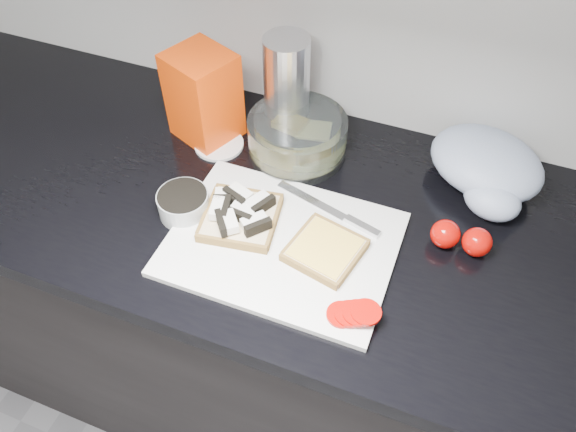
% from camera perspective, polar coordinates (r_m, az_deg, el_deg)
% --- Properties ---
extents(base_cabinet, '(3.50, 0.60, 0.86)m').
position_cam_1_polar(base_cabinet, '(1.46, 1.67, -11.78)').
color(base_cabinet, black).
rests_on(base_cabinet, ground).
extents(countertop, '(3.50, 0.64, 0.04)m').
position_cam_1_polar(countertop, '(1.09, 2.19, -0.07)').
color(countertop, black).
rests_on(countertop, base_cabinet).
extents(cutting_board, '(0.40, 0.30, 0.01)m').
position_cam_1_polar(cutting_board, '(1.01, -0.62, -2.84)').
color(cutting_board, silver).
rests_on(cutting_board, countertop).
extents(bread_left, '(0.16, 0.16, 0.04)m').
position_cam_1_polar(bread_left, '(1.03, -4.88, 0.10)').
color(bread_left, beige).
rests_on(bread_left, cutting_board).
extents(bread_right, '(0.15, 0.15, 0.02)m').
position_cam_1_polar(bread_right, '(0.99, 3.79, -3.47)').
color(bread_right, beige).
rests_on(bread_right, cutting_board).
extents(tomato_slices, '(0.10, 0.07, 0.02)m').
position_cam_1_polar(tomato_slices, '(0.92, 6.69, -9.80)').
color(tomato_slices, '#B40A04').
rests_on(tomato_slices, cutting_board).
extents(knife, '(0.22, 0.08, 0.01)m').
position_cam_1_polar(knife, '(1.05, 5.32, 0.11)').
color(knife, '#BCBCC1').
rests_on(knife, cutting_board).
extents(seed_tub, '(0.10, 0.10, 0.05)m').
position_cam_1_polar(seed_tub, '(1.06, -10.57, 1.32)').
color(seed_tub, '#A4A9A9').
rests_on(seed_tub, countertop).
extents(tub_lid, '(0.14, 0.14, 0.01)m').
position_cam_1_polar(tub_lid, '(1.21, -7.02, 7.24)').
color(tub_lid, silver).
rests_on(tub_lid, countertop).
extents(glass_bowl, '(0.20, 0.20, 0.08)m').
position_cam_1_polar(glass_bowl, '(1.16, 0.94, 8.02)').
color(glass_bowl, silver).
rests_on(glass_bowl, countertop).
extents(bread_bag, '(0.16, 0.15, 0.19)m').
position_cam_1_polar(bread_bag, '(1.19, -8.58, 11.93)').
color(bread_bag, '#E54403').
rests_on(bread_bag, countertop).
extents(steel_canister, '(0.09, 0.09, 0.22)m').
position_cam_1_polar(steel_canister, '(1.17, -0.14, 12.86)').
color(steel_canister, silver).
rests_on(steel_canister, countertop).
extents(grocery_bag, '(0.28, 0.27, 0.10)m').
position_cam_1_polar(grocery_bag, '(1.15, 19.56, 4.66)').
color(grocery_bag, '#A1ACC6').
rests_on(grocery_bag, countertop).
extents(whole_tomatoes, '(0.11, 0.05, 0.05)m').
position_cam_1_polar(whole_tomatoes, '(1.04, 17.17, -2.15)').
color(whole_tomatoes, '#B40A04').
rests_on(whole_tomatoes, countertop).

